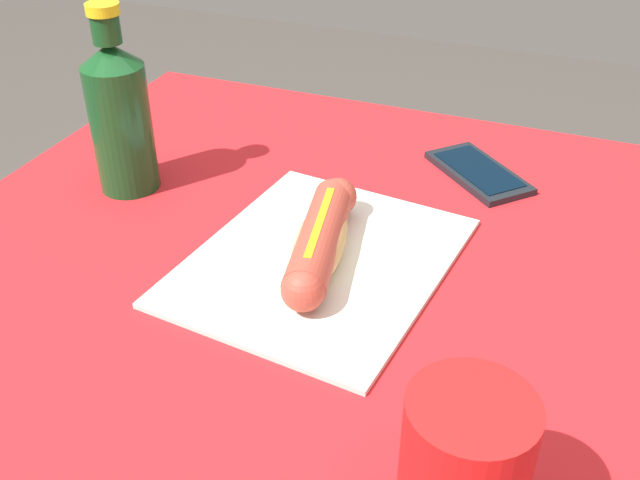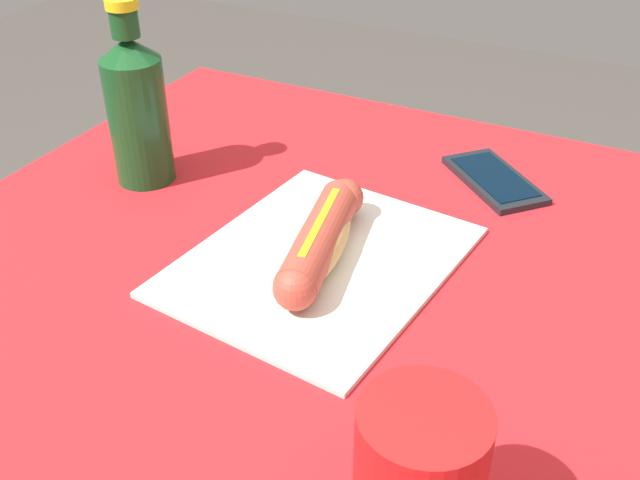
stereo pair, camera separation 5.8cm
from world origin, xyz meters
TOP-DOWN VIEW (x-y plane):
  - dining_table at (0.00, 0.00)m, footprint 0.97×0.87m
  - paper_wrapper at (-0.06, 0.01)m, footprint 0.34×0.29m
  - hot_dog at (-0.06, 0.01)m, footprint 0.22×0.08m
  - cell_phone at (-0.32, 0.13)m, footprint 0.15×0.16m
  - soda_bottle at (-0.13, -0.27)m, footprint 0.07×0.07m
  - drinking_cup at (0.21, 0.22)m, footprint 0.08×0.08m

SIDE VIEW (x-z plane):
  - dining_table at x=0.00m, z-range 0.23..0.98m
  - paper_wrapper at x=-0.06m, z-range 0.75..0.76m
  - cell_phone at x=-0.32m, z-range 0.75..0.76m
  - hot_dog at x=-0.06m, z-range 0.76..0.81m
  - drinking_cup at x=0.21m, z-range 0.75..0.88m
  - soda_bottle at x=-0.13m, z-range 0.74..0.96m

